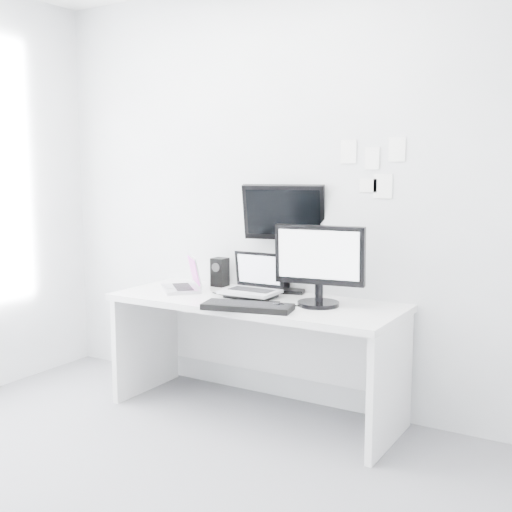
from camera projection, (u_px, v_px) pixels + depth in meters
name	position (u px, v px, depth m)	size (l,w,h in m)	color
ground	(115.00, 502.00, 2.95)	(3.60, 3.60, 0.00)	slate
back_wall	(283.00, 195.00, 4.13)	(3.60, 3.60, 0.00)	silver
desk	(255.00, 357.00, 3.97)	(1.80, 0.70, 0.73)	silver
macbook	(181.00, 272.00, 4.19)	(0.32, 0.24, 0.24)	#B7B7BC
speaker	(220.00, 272.00, 4.33)	(0.10, 0.10, 0.19)	black
dell_laptop	(250.00, 275.00, 3.94)	(0.34, 0.26, 0.28)	#A9ABB1
rear_monitor	(285.00, 237.00, 4.11)	(0.52, 0.19, 0.71)	black
samsung_monitor	(319.00, 264.00, 3.70)	(0.53, 0.24, 0.49)	black
keyboard	(248.00, 307.00, 3.63)	(0.51, 0.18, 0.03)	black
mouse	(279.00, 307.00, 3.62)	(0.12, 0.08, 0.04)	black
wall_note_0	(349.00, 152.00, 3.86)	(0.10, 0.00, 0.14)	white
wall_note_1	(372.00, 158.00, 3.78)	(0.09, 0.00, 0.13)	white
wall_note_2	(397.00, 149.00, 3.70)	(0.10, 0.00, 0.14)	white
wall_note_3	(368.00, 185.00, 3.82)	(0.11, 0.00, 0.08)	white
wall_note_4	(383.00, 186.00, 3.77)	(0.12, 0.00, 0.14)	white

